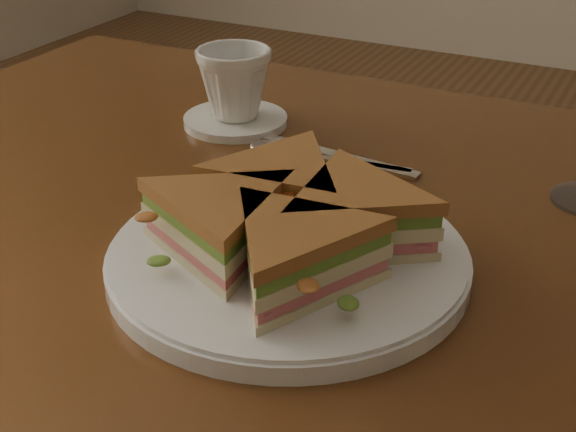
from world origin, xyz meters
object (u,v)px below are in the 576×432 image
at_px(table, 323,304).
at_px(saucer, 236,120).
at_px(knife, 324,153).
at_px(spoon, 289,152).
at_px(plate, 288,260).
at_px(sandwich_wedges, 288,221).
at_px(coffee_cup, 234,83).

bearing_deg(table, saucer, 139.49).
bearing_deg(knife, spoon, -142.55).
distance_m(plate, spoon, 0.23).
height_order(sandwich_wedges, knife, sandwich_wedges).
xyz_separation_m(table, coffee_cup, (-0.19, 0.17, 0.15)).
distance_m(sandwich_wedges, spoon, 0.24).
xyz_separation_m(plate, knife, (-0.07, 0.23, -0.01)).
bearing_deg(spoon, saucer, 145.55).
bearing_deg(table, spoon, 130.17).
xyz_separation_m(plate, sandwich_wedges, (0.00, 0.00, 0.04)).
bearing_deg(table, coffee_cup, 139.49).
bearing_deg(sandwich_wedges, saucer, 127.89).
relative_size(spoon, coffee_cup, 2.06).
height_order(spoon, saucer, same).
xyz_separation_m(plate, spoon, (-0.10, 0.21, -0.00)).
bearing_deg(saucer, plate, -52.11).
bearing_deg(spoon, knife, 25.05).
bearing_deg(spoon, plate, -69.55).
bearing_deg(coffee_cup, saucer, -9.24).
xyz_separation_m(spoon, saucer, (-0.10, 0.05, 0.00)).
relative_size(knife, saucer, 1.73).
height_order(sandwich_wedges, coffee_cup, coffee_cup).
relative_size(table, plate, 3.94).
height_order(table, sandwich_wedges, sandwich_wedges).
bearing_deg(saucer, table, -40.51).
bearing_deg(sandwich_wedges, coffee_cup, 127.89).
height_order(plate, sandwich_wedges, sandwich_wedges).
xyz_separation_m(plate, saucer, (-0.20, 0.26, -0.00)).
relative_size(spoon, saucer, 1.47).
height_order(table, plate, plate).
xyz_separation_m(sandwich_wedges, coffee_cup, (-0.20, 0.26, 0.01)).
bearing_deg(table, knife, 115.21).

